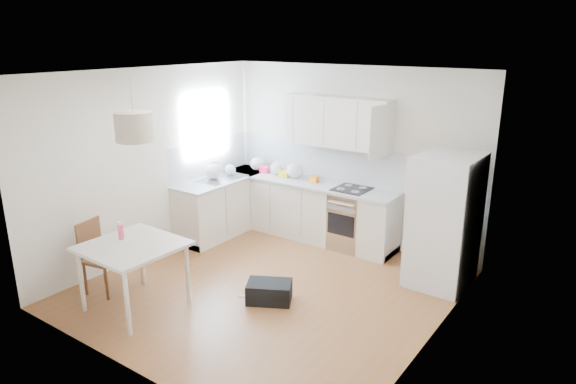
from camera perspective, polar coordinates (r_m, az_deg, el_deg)
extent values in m
plane|color=brown|center=(6.70, -2.19, -10.64)|extent=(4.20, 4.20, 0.00)
plane|color=white|center=(5.95, -2.49, 13.08)|extent=(4.20, 4.20, 0.00)
plane|color=silver|center=(7.90, 6.97, 4.03)|extent=(4.20, 0.00, 4.20)
plane|color=silver|center=(7.61, -15.02, 3.07)|extent=(0.00, 4.20, 4.20)
plane|color=silver|center=(5.25, 16.26, -3.24)|extent=(0.00, 4.20, 4.20)
cube|color=#BFE0F9|center=(8.29, -9.09, 7.36)|extent=(0.02, 1.00, 1.00)
cube|color=silver|center=(8.20, 2.05, -2.00)|extent=(3.00, 0.60, 0.88)
cube|color=silver|center=(8.44, -7.03, -1.55)|extent=(0.60, 1.80, 0.88)
cube|color=silver|center=(8.06, 2.08, 1.10)|extent=(3.02, 0.64, 0.04)
cube|color=silver|center=(8.31, -7.15, 1.46)|extent=(0.64, 1.82, 0.04)
cube|color=white|center=(8.22, 3.23, 3.63)|extent=(3.00, 0.01, 0.58)
cube|color=white|center=(8.43, -8.71, 3.79)|extent=(0.01, 1.80, 0.58)
cube|color=silver|center=(7.74, 5.55, 7.76)|extent=(1.70, 0.32, 0.75)
cube|color=beige|center=(6.19, -16.93, -5.77)|extent=(1.05, 1.05, 0.04)
cylinder|color=silver|center=(6.48, -22.00, -9.17)|extent=(0.05, 0.05, 0.77)
cylinder|color=silver|center=(5.82, -17.44, -11.72)|extent=(0.05, 0.05, 0.77)
cylinder|color=silver|center=(6.90, -15.93, -6.93)|extent=(0.05, 0.05, 0.77)
cylinder|color=silver|center=(6.29, -11.08, -8.99)|extent=(0.05, 0.05, 0.77)
cylinder|color=#D43B5D|center=(6.34, -18.10, -4.08)|extent=(0.07, 0.07, 0.22)
cube|color=black|center=(6.35, -2.10, -11.02)|extent=(0.63, 0.56, 0.25)
cylinder|color=#BFB593|center=(5.69, -16.74, 6.94)|extent=(0.50, 0.50, 0.31)
ellipsoid|color=silver|center=(8.69, -3.46, 3.14)|extent=(0.25, 0.21, 0.22)
ellipsoid|color=silver|center=(8.39, -1.22, 2.63)|extent=(0.24, 0.20, 0.21)
ellipsoid|color=silver|center=(8.19, 0.75, 2.41)|extent=(0.27, 0.23, 0.25)
ellipsoid|color=silver|center=(8.43, -6.44, 2.46)|extent=(0.19, 0.16, 0.17)
ellipsoid|color=silver|center=(8.22, -8.32, 2.26)|extent=(0.27, 0.23, 0.24)
cube|color=orange|center=(7.98, 2.91, 1.44)|extent=(0.15, 0.10, 0.10)
cube|color=yellow|center=(8.27, -0.47, 2.05)|extent=(0.17, 0.12, 0.11)
cube|color=red|center=(8.55, -2.60, 2.52)|extent=(0.16, 0.11, 0.11)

